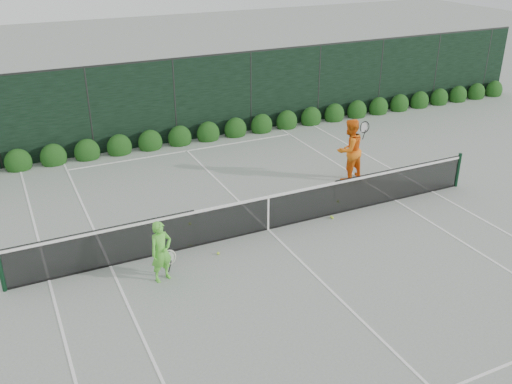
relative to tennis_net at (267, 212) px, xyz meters
name	(u,v)px	position (x,y,z in m)	size (l,w,h in m)	color
ground	(268,230)	(0.02, 0.00, -0.53)	(80.00, 80.00, 0.00)	gray
tennis_net	(267,212)	(0.00, 0.00, 0.00)	(12.90, 0.10, 1.07)	#11341E
player_woman	(161,251)	(-3.13, -1.05, 0.18)	(0.65, 0.47, 1.43)	#5DCA3B
player_man	(349,150)	(3.75, 1.88, 0.45)	(1.07, 0.90, 1.95)	orange
court_lines	(268,229)	(0.02, 0.00, -0.53)	(11.03, 23.83, 0.01)	white
windscreen_fence	(326,222)	(0.02, -2.71, 0.98)	(32.00, 21.07, 3.06)	black
hedge_row	(180,138)	(0.02, 7.15, -0.30)	(31.66, 0.65, 0.94)	#153A0F
tennis_balls	(270,225)	(0.14, 0.13, -0.50)	(4.74, 1.80, 0.07)	#BEEA34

